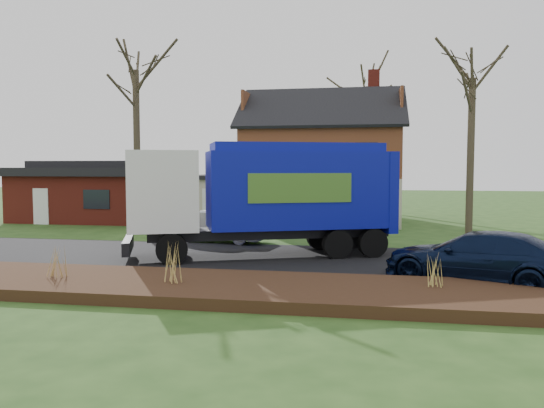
# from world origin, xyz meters

# --- Properties ---
(ground) EXTENTS (120.00, 120.00, 0.00)m
(ground) POSITION_xyz_m (0.00, 0.00, 0.00)
(ground) COLOR #254517
(ground) RESTS_ON ground
(road) EXTENTS (80.00, 7.00, 0.02)m
(road) POSITION_xyz_m (0.00, 0.00, 0.01)
(road) COLOR black
(road) RESTS_ON ground
(mulch_verge) EXTENTS (80.00, 3.50, 0.30)m
(mulch_verge) POSITION_xyz_m (0.00, -5.30, 0.15)
(mulch_verge) COLOR black
(mulch_verge) RESTS_ON ground
(main_house) EXTENTS (12.95, 8.95, 9.26)m
(main_house) POSITION_xyz_m (1.49, 13.91, 4.03)
(main_house) COLOR beige
(main_house) RESTS_ON ground
(ranch_house) EXTENTS (9.80, 8.20, 3.70)m
(ranch_house) POSITION_xyz_m (-12.00, 13.00, 1.81)
(ranch_house) COLOR maroon
(ranch_house) RESTS_ON ground
(garbage_truck) EXTENTS (10.11, 6.06, 4.21)m
(garbage_truck) POSITION_xyz_m (1.03, 0.73, 2.43)
(garbage_truck) COLOR black
(garbage_truck) RESTS_ON ground
(silver_sedan) EXTENTS (4.51, 2.22, 1.42)m
(silver_sedan) POSITION_xyz_m (-1.77, 4.01, 0.71)
(silver_sedan) COLOR #A9ACB1
(silver_sedan) RESTS_ON ground
(navy_wagon) EXTENTS (5.65, 4.02, 1.52)m
(navy_wagon) POSITION_xyz_m (7.76, -2.88, 0.76)
(navy_wagon) COLOR black
(navy_wagon) RESTS_ON ground
(tree_front_west) EXTENTS (3.95, 3.95, 11.74)m
(tree_front_west) POSITION_xyz_m (-7.46, 8.05, 9.67)
(tree_front_west) COLOR #3F3626
(tree_front_west) RESTS_ON ground
(tree_front_east) EXTENTS (3.94, 3.94, 10.94)m
(tree_front_east) POSITION_xyz_m (9.66, 8.83, 8.90)
(tree_front_east) COLOR #443A29
(tree_front_east) RESTS_ON ground
(tree_back) EXTENTS (4.06, 4.06, 12.85)m
(tree_back) POSITION_xyz_m (4.64, 22.91, 10.71)
(tree_back) COLOR #3D3525
(tree_back) RESTS_ON ground
(grass_clump_west) EXTENTS (0.34, 0.28, 0.90)m
(grass_clump_west) POSITION_xyz_m (-3.74, -5.48, 0.75)
(grass_clump_west) COLOR #AF894D
(grass_clump_west) RESTS_ON mulch_verge
(grass_clump_mid) EXTENTS (0.37, 0.31, 1.04)m
(grass_clump_mid) POSITION_xyz_m (-0.35, -5.53, 0.82)
(grass_clump_mid) COLOR tan
(grass_clump_mid) RESTS_ON mulch_verge
(grass_clump_east) EXTENTS (0.32, 0.27, 0.81)m
(grass_clump_east) POSITION_xyz_m (6.35, -4.79, 0.70)
(grass_clump_east) COLOR tan
(grass_clump_east) RESTS_ON mulch_verge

